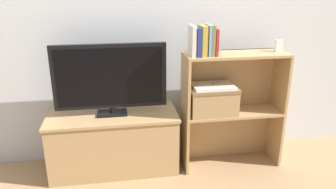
{
  "coord_description": "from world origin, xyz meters",
  "views": [
    {
      "loc": [
        -0.37,
        -2.12,
        1.43
      ],
      "look_at": [
        0.0,
        0.14,
        0.62
      ],
      "focal_mm": 35.0,
      "sensor_mm": 36.0,
      "label": 1
    }
  ],
  "objects_px": {
    "tv_stand": "(114,141)",
    "book_olive": "(211,40)",
    "baby_monitor": "(278,46)",
    "laptop": "(213,86)",
    "book_crimson": "(215,42)",
    "book_ivory": "(192,41)",
    "book_navy": "(197,42)",
    "book_skyblue": "(208,40)",
    "book_mustard": "(203,41)",
    "storage_basket_left": "(212,99)",
    "tv": "(110,78)"
  },
  "relations": [
    {
      "from": "book_ivory",
      "to": "book_skyblue",
      "type": "height_order",
      "value": "book_skyblue"
    },
    {
      "from": "book_navy",
      "to": "book_crimson",
      "type": "xyz_separation_m",
      "value": [
        0.13,
        0.0,
        -0.01
      ]
    },
    {
      "from": "baby_monitor",
      "to": "laptop",
      "type": "distance_m",
      "value": 0.57
    },
    {
      "from": "book_ivory",
      "to": "book_mustard",
      "type": "xyz_separation_m",
      "value": [
        0.08,
        0.0,
        -0.0
      ]
    },
    {
      "from": "book_navy",
      "to": "baby_monitor",
      "type": "bearing_deg",
      "value": 3.1
    },
    {
      "from": "book_olive",
      "to": "laptop",
      "type": "distance_m",
      "value": 0.35
    },
    {
      "from": "book_ivory",
      "to": "laptop",
      "type": "relative_size",
      "value": 0.69
    },
    {
      "from": "tv",
      "to": "book_crimson",
      "type": "height_order",
      "value": "book_crimson"
    },
    {
      "from": "tv_stand",
      "to": "book_navy",
      "type": "height_order",
      "value": "book_navy"
    },
    {
      "from": "book_ivory",
      "to": "book_mustard",
      "type": "bearing_deg",
      "value": 0.0
    },
    {
      "from": "book_navy",
      "to": "baby_monitor",
      "type": "height_order",
      "value": "book_navy"
    },
    {
      "from": "book_olive",
      "to": "storage_basket_left",
      "type": "relative_size",
      "value": 0.6
    },
    {
      "from": "book_ivory",
      "to": "book_skyblue",
      "type": "relative_size",
      "value": 0.98
    },
    {
      "from": "book_ivory",
      "to": "book_navy",
      "type": "xyz_separation_m",
      "value": [
        0.04,
        0.0,
        -0.01
      ]
    },
    {
      "from": "laptop",
      "to": "book_crimson",
      "type": "bearing_deg",
      "value": -113.85
    },
    {
      "from": "book_ivory",
      "to": "storage_basket_left",
      "type": "distance_m",
      "value": 0.48
    },
    {
      "from": "tv_stand",
      "to": "book_olive",
      "type": "bearing_deg",
      "value": -8.29
    },
    {
      "from": "baby_monitor",
      "to": "book_crimson",
      "type": "bearing_deg",
      "value": -176.12
    },
    {
      "from": "storage_basket_left",
      "to": "laptop",
      "type": "distance_m",
      "value": 0.1
    },
    {
      "from": "book_skyblue",
      "to": "laptop",
      "type": "distance_m",
      "value": 0.35
    },
    {
      "from": "tv_stand",
      "to": "tv",
      "type": "xyz_separation_m",
      "value": [
        0.0,
        -0.0,
        0.52
      ]
    },
    {
      "from": "storage_basket_left",
      "to": "book_navy",
      "type": "bearing_deg",
      "value": -171.89
    },
    {
      "from": "tv_stand",
      "to": "baby_monitor",
      "type": "distance_m",
      "value": 1.45
    },
    {
      "from": "tv_stand",
      "to": "book_skyblue",
      "type": "distance_m",
      "value": 1.06
    },
    {
      "from": "book_skyblue",
      "to": "book_crimson",
      "type": "relative_size",
      "value": 1.15
    },
    {
      "from": "book_navy",
      "to": "storage_basket_left",
      "type": "bearing_deg",
      "value": 8.11
    },
    {
      "from": "book_olive",
      "to": "baby_monitor",
      "type": "height_order",
      "value": "book_olive"
    },
    {
      "from": "book_mustard",
      "to": "book_crimson",
      "type": "relative_size",
      "value": 1.12
    },
    {
      "from": "book_olive",
      "to": "baby_monitor",
      "type": "distance_m",
      "value": 0.54
    },
    {
      "from": "book_ivory",
      "to": "book_mustard",
      "type": "height_order",
      "value": "book_ivory"
    },
    {
      "from": "book_navy",
      "to": "book_skyblue",
      "type": "relative_size",
      "value": 0.92
    },
    {
      "from": "tv_stand",
      "to": "book_crimson",
      "type": "bearing_deg",
      "value": -8.0
    },
    {
      "from": "book_navy",
      "to": "baby_monitor",
      "type": "xyz_separation_m",
      "value": [
        0.63,
        0.03,
        -0.06
      ]
    },
    {
      "from": "tv",
      "to": "book_mustard",
      "type": "xyz_separation_m",
      "value": [
        0.66,
        -0.1,
        0.27
      ]
    },
    {
      "from": "book_crimson",
      "to": "baby_monitor",
      "type": "xyz_separation_m",
      "value": [
        0.51,
        0.03,
        -0.05
      ]
    },
    {
      "from": "book_olive",
      "to": "book_crimson",
      "type": "distance_m",
      "value": 0.03
    },
    {
      "from": "tv_stand",
      "to": "book_navy",
      "type": "bearing_deg",
      "value": -9.61
    },
    {
      "from": "book_navy",
      "to": "book_mustard",
      "type": "relative_size",
      "value": 0.95
    },
    {
      "from": "book_mustard",
      "to": "storage_basket_left",
      "type": "height_order",
      "value": "book_mustard"
    },
    {
      "from": "storage_basket_left",
      "to": "book_skyblue",
      "type": "bearing_deg",
      "value": -161.75
    },
    {
      "from": "book_navy",
      "to": "book_olive",
      "type": "height_order",
      "value": "book_olive"
    },
    {
      "from": "book_navy",
      "to": "book_crimson",
      "type": "height_order",
      "value": "book_navy"
    },
    {
      "from": "book_crimson",
      "to": "book_navy",
      "type": "bearing_deg",
      "value": 180.0
    },
    {
      "from": "book_olive",
      "to": "book_crimson",
      "type": "relative_size",
      "value": 1.14
    },
    {
      "from": "laptop",
      "to": "book_ivory",
      "type": "bearing_deg",
      "value": -173.61
    },
    {
      "from": "laptop",
      "to": "book_mustard",
      "type": "bearing_deg",
      "value": -168.42
    },
    {
      "from": "book_navy",
      "to": "book_mustard",
      "type": "bearing_deg",
      "value": 0.0
    },
    {
      "from": "book_olive",
      "to": "laptop",
      "type": "bearing_deg",
      "value": 29.32
    },
    {
      "from": "book_olive",
      "to": "book_crimson",
      "type": "xyz_separation_m",
      "value": [
        0.03,
        0.0,
        -0.01
      ]
    },
    {
      "from": "storage_basket_left",
      "to": "book_crimson",
      "type": "bearing_deg",
      "value": -113.85
    }
  ]
}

